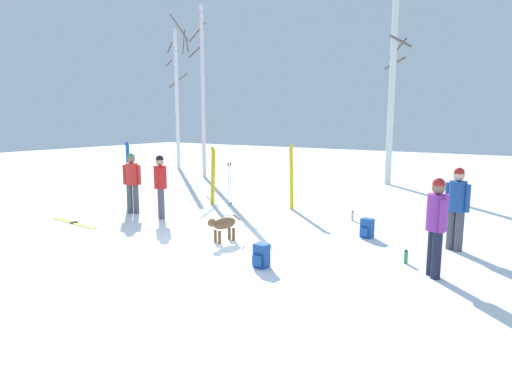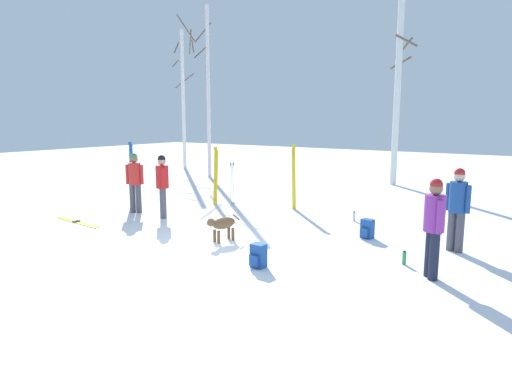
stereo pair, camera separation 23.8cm
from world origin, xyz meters
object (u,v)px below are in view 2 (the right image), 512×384
Objects in this scene: water_bottle_0 at (404,258)px; birch_tree_1 at (208,91)px; person_1 at (434,222)px; birch_tree_0 at (183,96)px; ski_pair_lying_0 at (77,222)px; ski_pair_planted_1 at (294,177)px; backpack_0 at (367,229)px; birch_tree_2 at (398,85)px; backpack_1 at (258,256)px; person_3 at (162,182)px; dog at (222,224)px; person_0 at (457,204)px; ski_pair_planted_2 at (216,176)px; person_2 at (135,179)px; ski_poles_0 at (232,183)px; water_bottle_1 at (354,216)px; ski_pair_planted_0 at (131,175)px.

birch_tree_1 is at bearing 146.05° from water_bottle_0.
person_1 is 18.54m from birch_tree_0.
ski_pair_lying_0 is 8.19m from water_bottle_0.
backpack_0 is at bearing -31.97° from ski_pair_planted_1.
birch_tree_1 is 0.96× the size of birch_tree_2.
birch_tree_1 is (-9.08, 9.24, 3.70)m from backpack_1.
birch_tree_1 is at bearing 145.81° from person_1.
birch_tree_2 is (4.61, 11.41, 3.98)m from ski_pair_lying_0.
backpack_0 is 16.17m from birch_tree_0.
person_1 is 14.58m from birch_tree_1.
backpack_1 is at bearing -45.50° from birch_tree_1.
person_3 reaches higher than dog.
birch_tree_1 is 8.14m from birch_tree_2.
dog is at bearing -154.09° from person_0.
dog is 0.11× the size of birch_tree_2.
ski_pair_planted_2 is at bearing 167.84° from backpack_0.
person_1 and person_3 have the same top height.
ski_pair_planted_1 is 0.25× the size of birch_tree_0.
birch_tree_0 is 0.99× the size of birch_tree_2.
person_2 is (-8.37, 0.77, 0.00)m from person_1.
ski_pair_planted_2 is 0.59m from ski_poles_0.
ski_pair_planted_2 reaches higher than person_3.
ski_poles_0 is at bearing -177.46° from water_bottle_1.
dog is 0.65× the size of ski_poles_0.
ski_pair_planted_1 is at bearing 51.03° from ski_pair_lying_0.
water_bottle_0 is at bearing -2.38° from person_3.
birch_tree_0 is at bearing 138.01° from backpack_1.
person_3 is at bearing -89.35° from ski_pair_planted_2.
water_bottle_1 is (-2.77, 3.34, -0.86)m from person_1.
ski_pair_planted_1 is at bearing 142.54° from water_bottle_0.
ski_pair_planted_1 is 1.02× the size of ski_pair_lying_0.
birch_tree_2 reaches higher than water_bottle_1.
person_3 is (-7.23, 0.75, 0.00)m from person_1.
water_bottle_1 is at bearing 127.26° from water_bottle_0.
person_1 is (0.00, -1.91, 0.00)m from person_0.
birch_tree_0 is at bearing 146.81° from water_bottle_0.
birch_tree_0 is at bearing 138.70° from ski_pair_planted_2.
person_3 is at bearing -128.35° from ski_pair_planted_1.
ski_poles_0 is 5.18× the size of water_bottle_1.
person_3 is 2.28m from ski_pair_planted_2.
backpack_1 is at bearing -19.34° from person_2.
person_3 is 3.90× the size of backpack_0.
water_bottle_0 is (8.55, -0.82, -0.87)m from ski_pair_planted_0.
backpack_1 is (5.92, -0.26, 0.20)m from ski_pair_lying_0.
ski_pair_planted_1 reaches higher than person_0.
birch_tree_2 is at bearing 66.67° from ski_pair_planted_2.
person_3 is 12.66m from birch_tree_0.
birch_tree_0 is (-10.43, 6.34, 2.87)m from ski_pair_planted_1.
ski_pair_planted_0 is (-9.14, -0.61, 0.01)m from person_0.
birch_tree_2 is at bearing 115.32° from person_0.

